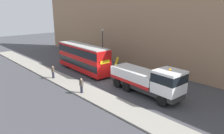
% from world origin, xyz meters
% --- Properties ---
extents(ground_plane, '(120.00, 120.00, 0.00)m').
position_xyz_m(ground_plane, '(0.00, 0.00, 0.00)').
color(ground_plane, '#424247').
extents(near_kerb, '(60.00, 2.80, 0.15)m').
position_xyz_m(near_kerb, '(0.00, -4.20, 0.07)').
color(near_kerb, gray).
rests_on(near_kerb, ground_plane).
extents(building_facade, '(60.00, 1.50, 16.00)m').
position_xyz_m(building_facade, '(0.00, 8.75, 8.07)').
color(building_facade, '#9E7A5B').
rests_on(building_facade, ground_plane).
extents(recovery_tow_truck, '(10.21, 3.16, 3.67)m').
position_xyz_m(recovery_tow_truck, '(5.89, 0.32, 1.76)').
color(recovery_tow_truck, '#2D2D2D').
rests_on(recovery_tow_truck, ground_plane).
extents(double_decker_bus, '(11.15, 3.19, 4.06)m').
position_xyz_m(double_decker_bus, '(-6.40, 0.35, 2.23)').
color(double_decker_bus, red).
rests_on(double_decker_bus, ground_plane).
extents(pedestrian_onlooker, '(0.46, 0.47, 1.71)m').
position_xyz_m(pedestrian_onlooker, '(-6.08, -4.83, 0.99)').
color(pedestrian_onlooker, '#232333').
rests_on(pedestrian_onlooker, near_kerb).
extents(pedestrian_bystander, '(0.43, 0.34, 1.71)m').
position_xyz_m(pedestrian_bystander, '(0.77, -4.93, 0.99)').
color(pedestrian_bystander, '#232333').
rests_on(pedestrian_bystander, near_kerb).
extents(street_lamp, '(0.36, 0.36, 5.83)m').
position_xyz_m(street_lamp, '(-9.05, 6.56, 3.47)').
color(street_lamp, '#38383D').
rests_on(street_lamp, ground_plane).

